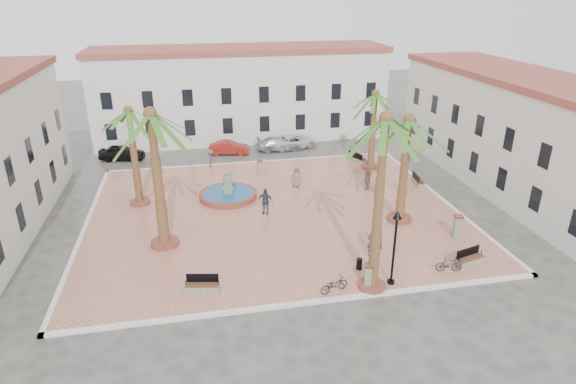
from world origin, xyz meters
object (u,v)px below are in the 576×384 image
Objects in this scene: palm_e at (408,132)px; pedestrian_fountain_b at (265,201)px; pedestrian_east at (367,179)px; bollard_n at (260,167)px; lamppost_s at (395,235)px; lamppost_e at (406,161)px; bicycle_a at (334,285)px; bench_e at (418,182)px; car_red at (229,148)px; cyclist_a at (373,242)px; fountain at (228,194)px; palm_nw at (130,122)px; bollard_se at (368,276)px; pedestrian_north at (211,158)px; palm_s at (384,137)px; cyclist_b at (377,237)px; car_black at (122,153)px; bollard_e at (457,226)px; bicycle_b at (449,264)px; bench_ne at (357,160)px; palm_ne at (375,103)px; bench_se at (470,260)px; litter_bin at (359,264)px; palm_sw at (152,130)px; pedestrian_fountain_a at (296,177)px; bench_s at (202,287)px; car_white at (294,141)px; car_silver at (279,144)px.

palm_e reaches higher than pedestrian_fountain_b.
bollard_n is at bearing -99.51° from pedestrian_east.
lamppost_e is (5.87, 11.68, -0.30)m from lamppost_s.
bench_e is at bearing -57.68° from bicycle_a.
car_red is at bearing -116.69° from pedestrian_east.
cyclist_a is 4.57m from bicycle_a.
fountain is 8.86m from palm_nw.
bollard_se is 0.90× the size of pedestrian_north.
palm_s is (13.15, -13.78, 2.15)m from palm_nw.
lamppost_e is at bearing -147.76° from cyclist_b.
palm_nw is 5.51× the size of bollard_n.
palm_e is 27.44m from car_black.
palm_nw is 4.81× the size of bollard_e.
bicycle_b is 23.64m from pedestrian_north.
fountain is 1.05× the size of car_black.
palm_s reaches higher than bench_ne.
palm_s is 2.45× the size of lamppost_e.
bicycle_b is at bearing -95.58° from palm_ne.
cyclist_a reaches higher than bench_se.
palm_ne is 7.63m from bench_e.
litter_bin is 0.16× the size of car_black.
palm_sw is at bearing 113.98° from bench_e.
bicycle_a is (-3.28, -3.13, -0.51)m from cyclist_a.
pedestrian_fountain_a reaches higher than bench_ne.
car_red is at bearing 41.47° from bench_ne.
cyclist_a is at bearing 45.68° from litter_bin.
palm_ne is 4.03× the size of pedestrian_fountain_a.
car_black is at bearing 10.84° from bicycle_a.
lamppost_e reaches higher than car_red.
pedestrian_north is at bearing 132.02° from bollard_e.
fountain is at bearing 89.93° from bench_s.
pedestrian_north is at bearing 108.82° from bench_se.
cyclist_a is 0.45× the size of car_black.
palm_e is 4.34× the size of pedestrian_fountain_a.
cyclist_a is at bearing -64.04° from bicycle_a.
bench_s is 1.14× the size of bicycle_a.
bench_se is 0.50× the size of car_red.
palm_ne is 1.45× the size of car_white.
pedestrian_fountain_a reaches higher than car_silver.
palm_ne is at bearing -155.73° from car_white.
car_white is at bearing 90.25° from lamppost_s.
bench_s is at bearing -92.77° from pedestrian_fountain_b.
palm_s is at bearing -110.09° from palm_ne.
bench_e is at bearing -128.33° from cyclist_a.
litter_bin is at bearing -161.94° from bollard_e.
pedestrian_fountain_a is at bearing 4.17° from palm_nw.
car_black is 16.67m from car_white.
pedestrian_fountain_a reaches higher than car_red.
cyclist_b is (1.72, 3.88, -7.58)m from palm_s.
palm_sw is 4.49× the size of bench_se.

